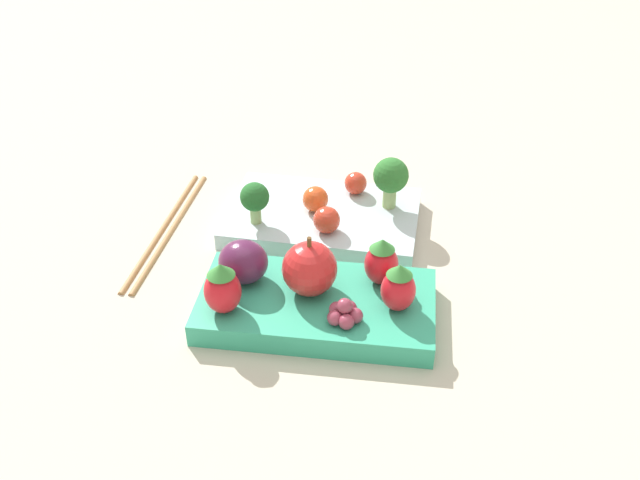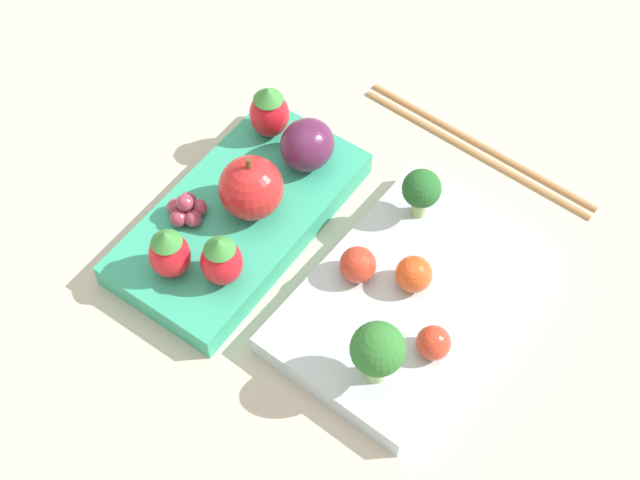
% 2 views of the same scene
% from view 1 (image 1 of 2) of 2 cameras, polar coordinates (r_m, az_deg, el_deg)
% --- Properties ---
extents(ground_plane, '(4.00, 4.00, 0.00)m').
position_cam_1_polar(ground_plane, '(0.67, 0.02, -2.40)').
color(ground_plane, '#BCB29E').
extents(bento_box_savoury, '(0.19, 0.13, 0.02)m').
position_cam_1_polar(bento_box_savoury, '(0.72, 0.23, 1.77)').
color(bento_box_savoury, silver).
rests_on(bento_box_savoury, ground_plane).
extents(bento_box_fruit, '(0.20, 0.11, 0.02)m').
position_cam_1_polar(bento_box_fruit, '(0.61, -0.27, -5.31)').
color(bento_box_fruit, '#33A87F').
rests_on(bento_box_fruit, ground_plane).
extents(broccoli_floret_0, '(0.04, 0.04, 0.05)m').
position_cam_1_polar(broccoli_floret_0, '(0.71, 5.68, 5.03)').
color(broccoli_floret_0, '#93B770').
rests_on(broccoli_floret_0, bento_box_savoury).
extents(broccoli_floret_1, '(0.03, 0.03, 0.04)m').
position_cam_1_polar(broccoli_floret_1, '(0.69, -5.24, 3.35)').
color(broccoli_floret_1, '#93B770').
rests_on(broccoli_floret_1, bento_box_savoury).
extents(cherry_tomato_0, '(0.03, 0.03, 0.03)m').
position_cam_1_polar(cherry_tomato_0, '(0.71, -0.37, 3.30)').
color(cherry_tomato_0, '#DB4C1E').
rests_on(cherry_tomato_0, bento_box_savoury).
extents(cherry_tomato_1, '(0.03, 0.03, 0.03)m').
position_cam_1_polar(cherry_tomato_1, '(0.68, 0.48, 1.62)').
color(cherry_tomato_1, red).
rests_on(cherry_tomato_1, bento_box_savoury).
extents(cherry_tomato_2, '(0.02, 0.02, 0.02)m').
position_cam_1_polar(cherry_tomato_2, '(0.74, 2.87, 4.57)').
color(cherry_tomato_2, red).
rests_on(cherry_tomato_2, bento_box_savoury).
extents(apple, '(0.05, 0.05, 0.06)m').
position_cam_1_polar(apple, '(0.60, -0.55, -2.33)').
color(apple, red).
rests_on(apple, bento_box_fruit).
extents(strawberry_0, '(0.03, 0.03, 0.05)m').
position_cam_1_polar(strawberry_0, '(0.61, 4.93, -1.74)').
color(strawberry_0, red).
rests_on(strawberry_0, bento_box_fruit).
extents(strawberry_1, '(0.03, 0.03, 0.04)m').
position_cam_1_polar(strawberry_1, '(0.59, 6.29, -3.81)').
color(strawberry_1, red).
rests_on(strawberry_1, bento_box_fruit).
extents(strawberry_2, '(0.03, 0.03, 0.05)m').
position_cam_1_polar(strawberry_2, '(0.59, -7.82, -3.86)').
color(strawberry_2, red).
rests_on(strawberry_2, bento_box_fruit).
extents(plum, '(0.04, 0.04, 0.04)m').
position_cam_1_polar(plum, '(0.62, -6.16, -1.75)').
color(plum, '#511E42').
rests_on(plum, bento_box_fruit).
extents(grape_cluster, '(0.03, 0.03, 0.02)m').
position_cam_1_polar(grape_cluster, '(0.58, 1.97, -5.87)').
color(grape_cluster, '#93384C').
rests_on(grape_cluster, bento_box_fruit).
extents(chopsticks_pair, '(0.02, 0.21, 0.01)m').
position_cam_1_polar(chopsticks_pair, '(0.74, -12.15, 0.98)').
color(chopsticks_pair, '#A37547').
rests_on(chopsticks_pair, ground_plane).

